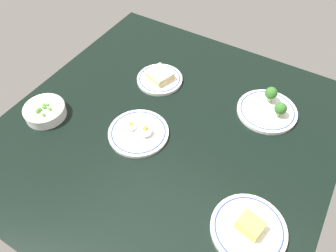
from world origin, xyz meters
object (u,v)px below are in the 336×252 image
at_px(plate_sandwich, 160,78).
at_px(plate_cheese, 249,228).
at_px(plate_eggs, 139,132).
at_px(bowl_peas, 45,111).
at_px(plate_broccoli, 269,109).

distance_m(plate_sandwich, plate_cheese, 0.68).
bearing_deg(plate_eggs, bowl_peas, -163.50).
bearing_deg(bowl_peas, plate_cheese, -2.27).
distance_m(bowl_peas, plate_cheese, 0.80).
distance_m(plate_broccoli, plate_cheese, 0.48).
distance_m(plate_eggs, plate_cheese, 0.48).
relative_size(bowl_peas, plate_sandwich, 0.82).
xyz_separation_m(plate_broccoli, plate_eggs, (-0.35, -0.33, -0.01)).
distance_m(bowl_peas, plate_sandwich, 0.46).
relative_size(plate_broccoli, plate_sandwich, 1.20).
xyz_separation_m(plate_eggs, plate_sandwich, (-0.08, 0.27, 0.00)).
relative_size(plate_broccoli, plate_eggs, 1.03).
relative_size(plate_broccoli, plate_cheese, 1.02).
relative_size(bowl_peas, plate_cheese, 0.70).
height_order(plate_broccoli, plate_eggs, plate_broccoli).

